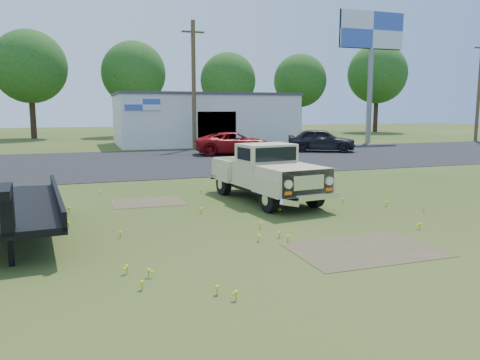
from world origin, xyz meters
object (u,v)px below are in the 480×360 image
object	(u,v)px
vintage_pickup_truck	(266,172)
dark_sedan	(321,140)
billboard	(372,42)
red_pickup	(235,143)
flatbed_trailer	(13,202)

from	to	relation	value
vintage_pickup_truck	dark_sedan	bearing A→B (deg)	48.06
billboard	red_pickup	distance (m)	17.76
flatbed_trailer	dark_sedan	size ratio (longest dim) A/B	1.28
vintage_pickup_truck	dark_sedan	xyz separation A→B (m)	(10.13, 14.77, -0.13)
vintage_pickup_truck	red_pickup	size ratio (longest dim) A/B	0.98
flatbed_trailer	billboard	bearing A→B (deg)	38.01
billboard	dark_sedan	distance (m)	13.21
flatbed_trailer	dark_sedan	bearing A→B (deg)	39.69
billboard	red_pickup	xyz separation A→B (m)	(-14.47, -6.71, -7.83)
vintage_pickup_truck	dark_sedan	size ratio (longest dim) A/B	1.09
billboard	flatbed_trailer	xyz separation A→B (m)	(-25.43, -23.54, -7.74)
billboard	red_pickup	size ratio (longest dim) A/B	2.17
red_pickup	flatbed_trailer	bearing A→B (deg)	154.57
vintage_pickup_truck	red_pickup	distance (m)	15.32
red_pickup	vintage_pickup_truck	bearing A→B (deg)	172.62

